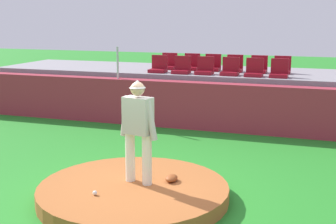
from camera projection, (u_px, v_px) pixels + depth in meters
ground_plane at (134, 199)px, 7.83m from camera, size 60.00×60.00×0.00m
pitchers_mound at (133, 192)px, 7.81m from camera, size 3.20×3.20×0.24m
pitcher at (138, 124)px, 7.71m from camera, size 0.74×0.36×1.76m
baseball at (95, 193)px, 7.35m from camera, size 0.07×0.07×0.07m
fielding_glove at (171, 178)px, 7.96m from camera, size 0.21×0.31×0.11m
brick_barrier at (208, 106)px, 12.49m from camera, size 16.92×0.40×1.28m
fence_post_left at (118, 63)px, 13.11m from camera, size 0.06×0.06×0.90m
bleacher_platform at (224, 93)px, 14.31m from camera, size 14.43×3.04×1.38m
stadium_chair_0 at (159, 67)px, 13.78m from camera, size 0.48×0.44×0.50m
stadium_chair_1 at (182, 68)px, 13.52m from camera, size 0.48×0.44×0.50m
stadium_chair_2 at (205, 69)px, 13.33m from camera, size 0.48×0.44×0.50m
stadium_chair_3 at (230, 70)px, 13.12m from camera, size 0.48×0.44×0.50m
stadium_chair_4 at (254, 71)px, 12.86m from camera, size 0.48×0.44×0.50m
stadium_chair_5 at (279, 72)px, 12.66m from camera, size 0.48×0.44×0.50m
stadium_chair_6 at (169, 64)px, 14.63m from camera, size 0.48×0.44×0.50m
stadium_chair_7 at (191, 65)px, 14.40m from camera, size 0.48×0.44×0.50m
stadium_chair_8 at (212, 66)px, 14.19m from camera, size 0.48×0.44×0.50m
stadium_chair_9 at (234, 66)px, 13.94m from camera, size 0.48×0.44×0.50m
stadium_chair_10 at (259, 67)px, 13.70m from camera, size 0.48×0.44×0.50m
stadium_chair_11 at (282, 68)px, 13.52m from camera, size 0.48×0.44×0.50m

